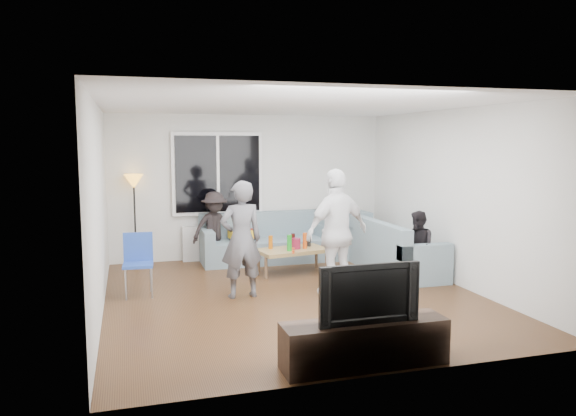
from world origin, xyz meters
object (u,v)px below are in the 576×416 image
object	(u,v)px
coffee_table	(292,261)
player_left	(241,239)
spectator_right	(418,247)
television	(365,292)
sofa_right_section	(396,246)
player_right	(337,233)
spectator_back	(215,228)
tv_console	(364,343)
sofa_back_section	(266,238)
side_chair	(138,265)
floor_lamp	(135,221)

from	to	relation	value
coffee_table	player_left	distance (m)	1.67
spectator_right	television	size ratio (longest dim) A/B	1.10
sofa_right_section	player_left	bearing A→B (deg)	105.23
television	spectator_right	bearing A→B (deg)	52.35
player_right	spectator_back	size ratio (longest dim) A/B	1.39
tv_console	television	distance (m)	0.50
sofa_back_section	tv_console	distance (m)	4.78
player_left	side_chair	bearing A→B (deg)	-23.21
spectator_right	spectator_back	xyz separation A→B (m)	(-2.75, 2.12, 0.09)
player_left	sofa_back_section	bearing A→B (deg)	-117.45
sofa_right_section	player_left	world-z (taller)	player_left
side_chair	tv_console	distance (m)	3.68
floor_lamp	sofa_back_section	bearing A→B (deg)	-7.48
side_chair	tv_console	world-z (taller)	side_chair
sofa_right_section	sofa_back_section	bearing A→B (deg)	52.73
sofa_right_section	television	size ratio (longest dim) A/B	2.03
player_left	coffee_table	bearing A→B (deg)	-137.98
floor_lamp	coffee_table	bearing A→B (deg)	-28.04
spectator_back	television	size ratio (longest dim) A/B	1.28
player_left	television	bearing A→B (deg)	98.83
side_chair	spectator_back	distance (m)	2.17
side_chair	floor_lamp	xyz separation A→B (m)	(0.00, 1.98, 0.35)
player_left	player_right	world-z (taller)	player_right
sofa_right_section	television	world-z (taller)	television
player_left	tv_console	bearing A→B (deg)	98.83
sofa_right_section	player_right	xyz separation A→B (m)	(-1.43, -1.00, 0.45)
sofa_right_section	player_right	world-z (taller)	player_right
spectator_back	side_chair	bearing A→B (deg)	-142.11
sofa_back_section	coffee_table	xyz separation A→B (m)	(0.18, -0.99, -0.22)
player_right	television	size ratio (longest dim) A/B	1.78
sofa_right_section	player_right	distance (m)	1.80
spectator_back	tv_console	distance (m)	4.87
spectator_back	player_right	bearing A→B (deg)	-75.96
television	side_chair	bearing A→B (deg)	122.96
sofa_right_section	spectator_right	world-z (taller)	spectator_right
coffee_table	floor_lamp	distance (m)	2.80
sofa_back_section	player_left	world-z (taller)	player_left
player_left	player_right	distance (m)	1.32
floor_lamp	spectator_right	world-z (taller)	floor_lamp
tv_console	player_left	bearing A→B (deg)	103.76
sofa_right_section	coffee_table	bearing A→B (deg)	76.41
coffee_table	floor_lamp	size ratio (longest dim) A/B	0.71
sofa_back_section	sofa_right_section	size ratio (longest dim) A/B	1.15
sofa_right_section	television	xyz separation A→B (m)	(-2.07, -3.38, 0.30)
player_left	television	distance (m)	2.72
television	player_left	bearing A→B (deg)	103.76
coffee_table	sofa_back_section	bearing A→B (deg)	100.23
sofa_right_section	television	distance (m)	3.97
sofa_right_section	coffee_table	xyz separation A→B (m)	(-1.65, 0.40, -0.22)
coffee_table	spectator_right	xyz separation A→B (m)	(1.65, -1.09, 0.34)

